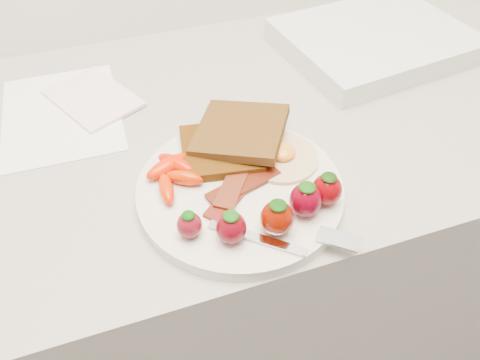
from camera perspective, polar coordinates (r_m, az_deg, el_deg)
name	(u,v)px	position (r m, az deg, el deg)	size (l,w,h in m)	color
counter	(222,278)	(1.08, -2.17, -11.80)	(2.00, 0.60, 0.90)	gray
plate	(240,190)	(0.61, 0.00, -1.24)	(0.27, 0.27, 0.02)	silver
toast_lower	(221,150)	(0.65, -2.38, 3.72)	(0.11, 0.11, 0.01)	#3F2305
toast_upper	(240,131)	(0.66, 0.04, 6.04)	(0.12, 0.12, 0.01)	#41280A
fried_egg	(282,156)	(0.64, 5.11, 2.94)	(0.12, 0.12, 0.02)	beige
bacon_strips	(238,186)	(0.60, -0.29, -0.69)	(0.12, 0.11, 0.01)	#410C0D
baby_carrots	(173,173)	(0.62, -8.21, 0.91)	(0.08, 0.10, 0.02)	red
strawberries	(278,209)	(0.55, 4.61, -3.58)	(0.21, 0.06, 0.05)	maroon
fork	(294,238)	(0.55, 6.57, -7.06)	(0.17, 0.10, 0.00)	silver
paper_sheet	(61,113)	(0.80, -20.94, 7.58)	(0.18, 0.24, 0.00)	white
notepad	(93,98)	(0.81, -17.50, 9.53)	(0.10, 0.15, 0.01)	white
appliance	(375,40)	(0.94, 16.08, 16.05)	(0.32, 0.26, 0.04)	silver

